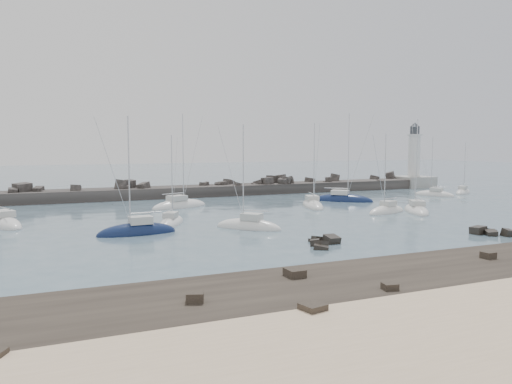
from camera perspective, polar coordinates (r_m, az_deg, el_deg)
ground at (r=55.28m, az=6.29°, el=-4.05°), size 400.00×400.00×0.00m
rock_shelf at (r=38.63m, az=23.74°, el=-8.55°), size 140.00×12.00×2.06m
rock_cluster_near at (r=45.91m, az=7.58°, el=-5.87°), size 3.83×4.53×1.44m
rock_cluster_far at (r=55.78m, az=25.11°, el=-4.22°), size 3.04×3.38×1.25m
breakwater at (r=87.92m, az=-10.70°, el=-0.40°), size 115.00×7.17×4.88m
lighthouse at (r=113.16m, az=17.56°, el=2.12°), size 7.00×7.00×14.60m
sailboat_1 at (r=63.17m, az=-27.03°, el=-3.29°), size 6.15×9.94×15.01m
sailboat_2 at (r=52.35m, az=-13.44°, el=-4.52°), size 8.21×2.97×13.01m
sailboat_3 at (r=57.99m, az=-9.65°, el=-3.52°), size 5.20×7.09×11.03m
sailboat_4 at (r=73.27m, az=-8.74°, el=-1.64°), size 9.67×6.03×14.66m
sailboat_5 at (r=54.26m, az=-0.85°, el=-4.04°), size 6.94×7.19×12.27m
sailboat_6 at (r=73.48m, az=6.48°, el=-1.60°), size 4.93×8.71×13.22m
sailboat_7 at (r=70.87m, az=17.85°, el=-2.09°), size 6.45×8.79×13.55m
sailboat_8 at (r=81.94m, az=9.89°, el=-0.93°), size 9.04×8.90×15.23m
sailboat_9 at (r=69.00m, az=14.71°, el=-2.19°), size 7.46×4.22×11.48m
sailboat_10 at (r=94.75m, az=19.71°, el=-0.33°), size 5.27×7.42×11.43m
sailboat_12 at (r=101.32m, az=22.58°, el=-0.07°), size 6.61×5.00×10.40m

